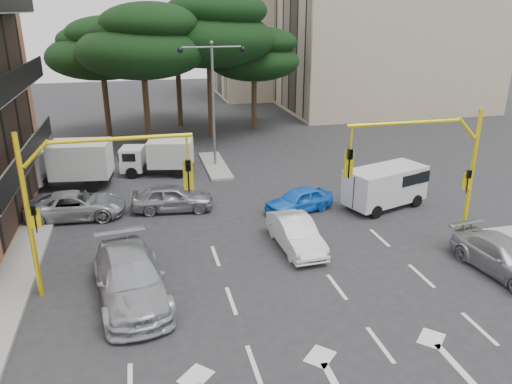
# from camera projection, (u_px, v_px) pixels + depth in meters

# --- Properties ---
(ground) EXTENTS (120.00, 120.00, 0.00)m
(ground) POSITION_uv_depth(u_px,v_px,m) (285.00, 294.00, 18.11)
(ground) COLOR #28282B
(ground) RESTS_ON ground
(median_strip) EXTENTS (1.40, 6.00, 0.15)m
(median_strip) POSITION_uv_depth(u_px,v_px,m) (215.00, 165.00, 32.68)
(median_strip) COLOR gray
(median_strip) RESTS_ON ground
(apartment_beige_near) EXTENTS (20.20, 12.15, 18.70)m
(apartment_beige_near) POSITION_uv_depth(u_px,v_px,m) (389.00, 13.00, 48.45)
(apartment_beige_near) COLOR tan
(apartment_beige_near) RESTS_ON ground
(apartment_beige_far) EXTENTS (16.20, 12.15, 16.70)m
(apartment_beige_far) POSITION_uv_depth(u_px,v_px,m) (285.00, 21.00, 58.21)
(apartment_beige_far) COLOR tan
(apartment_beige_far) RESTS_ON ground
(pine_left_near) EXTENTS (9.15, 9.15, 10.23)m
(pine_left_near) POSITION_uv_depth(u_px,v_px,m) (142.00, 41.00, 34.64)
(pine_left_near) COLOR #382616
(pine_left_near) RESTS_ON ground
(pine_center) EXTENTS (9.98, 9.98, 11.16)m
(pine_center) POSITION_uv_depth(u_px,v_px,m) (209.00, 29.00, 37.33)
(pine_center) COLOR #382616
(pine_center) RESTS_ON ground
(pine_left_far) EXTENTS (8.32, 8.32, 9.30)m
(pine_left_far) POSITION_uv_depth(u_px,v_px,m) (101.00, 48.00, 37.87)
(pine_left_far) COLOR #382616
(pine_left_far) RESTS_ON ground
(pine_right) EXTENTS (7.49, 7.49, 8.37)m
(pine_right) POSITION_uv_depth(u_px,v_px,m) (255.00, 54.00, 40.75)
(pine_right) COLOR #382616
(pine_right) RESTS_ON ground
(pine_back) EXTENTS (9.15, 9.15, 10.23)m
(pine_back) POSITION_uv_depth(u_px,v_px,m) (177.00, 36.00, 41.69)
(pine_back) COLOR #382616
(pine_back) RESTS_ON ground
(signal_mast_right) EXTENTS (5.79, 0.37, 6.00)m
(signal_mast_right) POSITION_uv_depth(u_px,v_px,m) (435.00, 163.00, 20.07)
(signal_mast_right) COLOR yellow
(signal_mast_right) RESTS_ON ground
(signal_mast_left) EXTENTS (5.79, 0.37, 6.00)m
(signal_mast_left) POSITION_uv_depth(u_px,v_px,m) (81.00, 190.00, 17.08)
(signal_mast_left) COLOR yellow
(signal_mast_left) RESTS_ON ground
(street_lamp_center) EXTENTS (4.16, 0.36, 7.77)m
(street_lamp_center) POSITION_uv_depth(u_px,v_px,m) (213.00, 83.00, 30.83)
(street_lamp_center) COLOR slate
(street_lamp_center) RESTS_ON median_strip
(car_white_hatch) EXTENTS (1.65, 4.16, 1.35)m
(car_white_hatch) POSITION_uv_depth(u_px,v_px,m) (296.00, 234.00, 21.35)
(car_white_hatch) COLOR silver
(car_white_hatch) RESTS_ON ground
(car_blue_compact) EXTENTS (3.89, 2.48, 1.23)m
(car_blue_compact) POSITION_uv_depth(u_px,v_px,m) (299.00, 200.00, 25.26)
(car_blue_compact) COLOR blue
(car_blue_compact) RESTS_ON ground
(car_silver_wagon) EXTENTS (3.01, 5.89, 1.64)m
(car_silver_wagon) POSITION_uv_depth(u_px,v_px,m) (130.00, 278.00, 17.52)
(car_silver_wagon) COLOR #A4A6AC
(car_silver_wagon) RESTS_ON ground
(car_silver_cross_a) EXTENTS (4.84, 2.45, 1.31)m
(car_silver_cross_a) POSITION_uv_depth(u_px,v_px,m) (76.00, 205.00, 24.48)
(car_silver_cross_a) COLOR #9FA2A7
(car_silver_cross_a) RESTS_ON ground
(car_silver_cross_b) EXTENTS (4.28, 2.13, 1.40)m
(car_silver_cross_b) POSITION_uv_depth(u_px,v_px,m) (173.00, 198.00, 25.35)
(car_silver_cross_b) COLOR gray
(car_silver_cross_b) RESTS_ON ground
(car_silver_parked) EXTENTS (2.43, 4.80, 1.34)m
(car_silver_parked) POSITION_uv_depth(u_px,v_px,m) (504.00, 257.00, 19.33)
(car_silver_parked) COLOR #95979C
(car_silver_parked) RESTS_ON ground
(van_white) EXTENTS (4.69, 3.19, 2.15)m
(van_white) POSITION_uv_depth(u_px,v_px,m) (385.00, 187.00, 25.71)
(van_white) COLOR silver
(van_white) RESTS_ON ground
(box_truck_a) EXTENTS (5.67, 2.96, 2.67)m
(box_truck_a) POSITION_uv_depth(u_px,v_px,m) (64.00, 165.00, 28.44)
(box_truck_a) COLOR silver
(box_truck_a) RESTS_ON ground
(box_truck_b) EXTENTS (4.72, 2.74, 2.18)m
(box_truck_b) POSITION_uv_depth(u_px,v_px,m) (158.00, 157.00, 30.80)
(box_truck_b) COLOR silver
(box_truck_b) RESTS_ON ground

